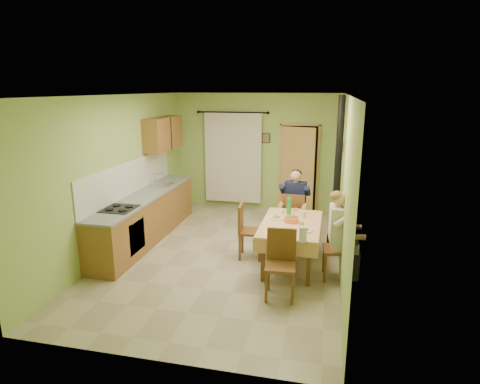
% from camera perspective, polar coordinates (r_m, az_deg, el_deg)
% --- Properties ---
extents(floor, '(4.00, 6.00, 0.01)m').
position_cam_1_polar(floor, '(7.34, -2.10, -8.80)').
color(floor, tan).
rests_on(floor, ground).
extents(room_shell, '(4.04, 6.04, 2.82)m').
position_cam_1_polar(room_shell, '(6.83, -2.24, 5.36)').
color(room_shell, '#A3C465').
rests_on(room_shell, ground).
extents(kitchen_run, '(0.64, 3.64, 1.56)m').
position_cam_1_polar(kitchen_run, '(8.09, -13.20, -3.30)').
color(kitchen_run, brown).
rests_on(kitchen_run, ground).
extents(upper_cabinets, '(0.35, 1.40, 0.70)m').
position_cam_1_polar(upper_cabinets, '(9.00, -10.82, 8.19)').
color(upper_cabinets, brown).
rests_on(upper_cabinets, room_shell).
extents(curtain, '(1.70, 0.07, 2.22)m').
position_cam_1_polar(curtain, '(9.82, -1.01, 4.92)').
color(curtain, black).
rests_on(curtain, ground).
extents(doorway, '(0.96, 0.30, 2.15)m').
position_cam_1_polar(doorway, '(9.63, 8.27, 3.30)').
color(doorway, black).
rests_on(doorway, ground).
extents(dining_table, '(0.99, 1.61, 0.76)m').
position_cam_1_polar(dining_table, '(6.80, 7.17, -7.39)').
color(dining_table, '#E3A979').
rests_on(dining_table, ground).
extents(tableware, '(0.76, 1.65, 0.33)m').
position_cam_1_polar(tableware, '(6.56, 7.45, -4.20)').
color(tableware, white).
rests_on(tableware, dining_table).
extents(chair_far, '(0.46, 0.46, 0.99)m').
position_cam_1_polar(chair_far, '(7.90, 7.65, -4.93)').
color(chair_far, brown).
rests_on(chair_far, ground).
extents(chair_near, '(0.45, 0.45, 0.98)m').
position_cam_1_polar(chair_near, '(5.86, 5.73, -12.07)').
color(chair_near, brown).
rests_on(chair_near, ground).
extents(chair_right, '(0.46, 0.46, 0.99)m').
position_cam_1_polar(chair_right, '(6.54, 13.73, -9.48)').
color(chair_right, brown).
rests_on(chair_right, ground).
extents(chair_left, '(0.43, 0.43, 0.96)m').
position_cam_1_polar(chair_left, '(7.11, 1.42, -7.07)').
color(chair_left, brown).
rests_on(chair_left, ground).
extents(man_far, '(0.60, 0.48, 1.39)m').
position_cam_1_polar(man_far, '(7.74, 7.81, -0.79)').
color(man_far, '#141938').
rests_on(man_far, chair_far).
extents(man_right, '(0.48, 0.60, 1.39)m').
position_cam_1_polar(man_right, '(6.33, 13.91, -4.61)').
color(man_right, beige).
rests_on(man_right, chair_right).
extents(stove_flue, '(0.24, 0.24, 2.80)m').
position_cam_1_polar(stove_flue, '(7.36, 13.50, -0.69)').
color(stove_flue, black).
rests_on(stove_flue, ground).
extents(picture_back, '(0.19, 0.03, 0.23)m').
position_cam_1_polar(picture_back, '(9.67, 3.74, 7.66)').
color(picture_back, black).
rests_on(picture_back, room_shell).
extents(picture_right, '(0.03, 0.31, 0.21)m').
position_cam_1_polar(picture_right, '(7.79, 14.34, 6.29)').
color(picture_right, brown).
rests_on(picture_right, room_shell).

